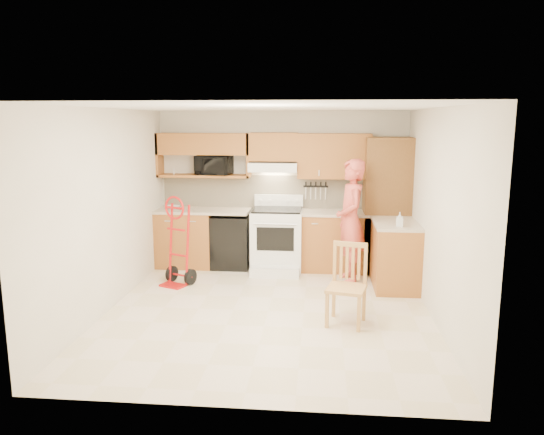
# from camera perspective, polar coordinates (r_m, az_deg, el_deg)

# --- Properties ---
(floor) EXTENTS (4.00, 4.50, 0.02)m
(floor) POSITION_cam_1_polar(r_m,az_deg,el_deg) (6.62, -0.41, -10.29)
(floor) COLOR beige
(floor) RESTS_ON ground
(ceiling) EXTENTS (4.00, 4.50, 0.02)m
(ceiling) POSITION_cam_1_polar(r_m,az_deg,el_deg) (6.18, -0.44, 12.08)
(ceiling) COLOR white
(ceiling) RESTS_ON ground
(wall_back) EXTENTS (4.00, 0.02, 2.50)m
(wall_back) POSITION_cam_1_polar(r_m,az_deg,el_deg) (8.51, 1.11, 3.17)
(wall_back) COLOR silver
(wall_back) RESTS_ON ground
(wall_front) EXTENTS (4.00, 0.02, 2.50)m
(wall_front) POSITION_cam_1_polar(r_m,az_deg,el_deg) (4.09, -3.63, -5.05)
(wall_front) COLOR silver
(wall_front) RESTS_ON ground
(wall_left) EXTENTS (0.02, 4.50, 2.50)m
(wall_left) POSITION_cam_1_polar(r_m,az_deg,el_deg) (6.78, -17.58, 0.76)
(wall_left) COLOR silver
(wall_left) RESTS_ON ground
(wall_right) EXTENTS (0.02, 4.50, 2.50)m
(wall_right) POSITION_cam_1_polar(r_m,az_deg,el_deg) (6.40, 17.78, 0.19)
(wall_right) COLOR silver
(wall_right) RESTS_ON ground
(backsplash) EXTENTS (3.92, 0.03, 0.55)m
(backsplash) POSITION_cam_1_polar(r_m,az_deg,el_deg) (8.49, 1.10, 2.82)
(backsplash) COLOR beige
(backsplash) RESTS_ON wall_back
(lower_cab_left) EXTENTS (0.90, 0.60, 0.90)m
(lower_cab_left) POSITION_cam_1_polar(r_m,az_deg,el_deg) (8.60, -9.43, -2.30)
(lower_cab_left) COLOR #9C5422
(lower_cab_left) RESTS_ON ground
(dishwasher) EXTENTS (0.60, 0.60, 0.85)m
(dishwasher) POSITION_cam_1_polar(r_m,az_deg,el_deg) (8.45, -4.49, -2.60)
(dishwasher) COLOR black
(dishwasher) RESTS_ON ground
(lower_cab_right) EXTENTS (1.14, 0.60, 0.90)m
(lower_cab_right) POSITION_cam_1_polar(r_m,az_deg,el_deg) (8.32, 6.64, -2.66)
(lower_cab_right) COLOR #9C5422
(lower_cab_right) RESTS_ON ground
(countertop_left) EXTENTS (1.50, 0.63, 0.04)m
(countertop_left) POSITION_cam_1_polar(r_m,az_deg,el_deg) (8.44, -7.55, 0.76)
(countertop_left) COLOR beige
(countertop_left) RESTS_ON lower_cab_left
(countertop_right) EXTENTS (1.14, 0.63, 0.04)m
(countertop_right) POSITION_cam_1_polar(r_m,az_deg,el_deg) (8.23, 6.71, 0.52)
(countertop_right) COLOR beige
(countertop_right) RESTS_ON lower_cab_right
(cab_return_right) EXTENTS (0.60, 1.00, 0.90)m
(cab_return_right) POSITION_cam_1_polar(r_m,az_deg,el_deg) (7.62, 13.34, -4.13)
(cab_return_right) COLOR #9C5422
(cab_return_right) RESTS_ON ground
(countertop_return) EXTENTS (0.63, 1.00, 0.04)m
(countertop_return) POSITION_cam_1_polar(r_m,az_deg,el_deg) (7.52, 13.49, -0.66)
(countertop_return) COLOR beige
(countertop_return) RESTS_ON cab_return_right
(pantry_tall) EXTENTS (0.70, 0.60, 2.10)m
(pantry_tall) POSITION_cam_1_polar(r_m,az_deg,el_deg) (8.27, 12.42, 1.31)
(pantry_tall) COLOR brown
(pantry_tall) RESTS_ON ground
(upper_cab_left) EXTENTS (1.50, 0.33, 0.34)m
(upper_cab_left) POSITION_cam_1_polar(r_m,az_deg,el_deg) (8.45, -7.52, 8.01)
(upper_cab_left) COLOR #9C5422
(upper_cab_left) RESTS_ON wall_back
(upper_shelf_mw) EXTENTS (1.50, 0.33, 0.04)m
(upper_shelf_mw) POSITION_cam_1_polar(r_m,az_deg,el_deg) (8.49, -7.44, 4.57)
(upper_shelf_mw) COLOR #9C5422
(upper_shelf_mw) RESTS_ON wall_back
(upper_cab_center) EXTENTS (0.76, 0.33, 0.44)m
(upper_cab_center) POSITION_cam_1_polar(r_m,az_deg,el_deg) (8.28, 0.20, 7.77)
(upper_cab_center) COLOR #9C5422
(upper_cab_center) RESTS_ON wall_back
(upper_cab_right) EXTENTS (1.14, 0.33, 0.70)m
(upper_cab_right) POSITION_cam_1_polar(r_m,az_deg,el_deg) (8.26, 6.83, 6.71)
(upper_cab_right) COLOR #9C5422
(upper_cab_right) RESTS_ON wall_back
(range_hood) EXTENTS (0.76, 0.46, 0.14)m
(range_hood) POSITION_cam_1_polar(r_m,az_deg,el_deg) (8.24, 0.16, 5.59)
(range_hood) COLOR white
(range_hood) RESTS_ON wall_back
(knife_strip) EXTENTS (0.40, 0.05, 0.29)m
(knife_strip) POSITION_cam_1_polar(r_m,az_deg,el_deg) (8.43, 4.82, 3.00)
(knife_strip) COLOR black
(knife_strip) RESTS_ON backsplash
(microwave) EXTENTS (0.60, 0.45, 0.31)m
(microwave) POSITION_cam_1_polar(r_m,az_deg,el_deg) (8.44, -6.40, 5.74)
(microwave) COLOR black
(microwave) RESTS_ON upper_shelf_mw
(range) EXTENTS (0.79, 1.04, 1.16)m
(range) POSITION_cam_1_polar(r_m,az_deg,el_deg) (8.18, 0.53, -1.88)
(range) COLOR white
(range) RESTS_ON ground
(person) EXTENTS (0.54, 0.72, 1.81)m
(person) POSITION_cam_1_polar(r_m,az_deg,el_deg) (7.65, 8.63, -0.40)
(person) COLOR #CF4E41
(person) RESTS_ON ground
(hand_truck) EXTENTS (0.59, 0.57, 1.17)m
(hand_truck) POSITION_cam_1_polar(r_m,az_deg,el_deg) (7.58, -10.52, -3.03)
(hand_truck) COLOR red
(hand_truck) RESTS_ON ground
(dining_chair) EXTENTS (0.52, 0.55, 0.94)m
(dining_chair) POSITION_cam_1_polar(r_m,az_deg,el_deg) (6.12, 8.17, -7.38)
(dining_chair) COLOR #B5814C
(dining_chair) RESTS_ON ground
(soap_bottle) EXTENTS (0.09, 0.10, 0.19)m
(soap_bottle) POSITION_cam_1_polar(r_m,az_deg,el_deg) (7.22, 13.84, -0.19)
(soap_bottle) COLOR white
(soap_bottle) RESTS_ON countertop_return
(bowl) EXTENTS (0.22, 0.22, 0.05)m
(bowl) POSITION_cam_1_polar(r_m,az_deg,el_deg) (8.56, -10.83, 1.10)
(bowl) COLOR white
(bowl) RESTS_ON countertop_left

